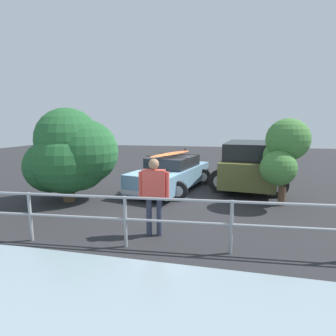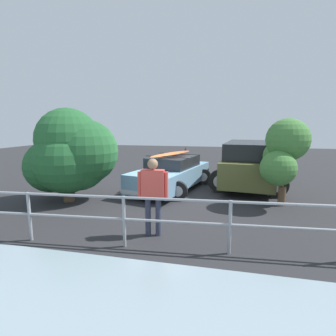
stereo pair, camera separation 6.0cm
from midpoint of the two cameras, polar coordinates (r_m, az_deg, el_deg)
ground_plane at (r=10.03m, az=-1.41°, el=-5.45°), size 44.00×44.00×0.02m
sedan_car at (r=10.53m, az=0.61°, el=-1.13°), size 3.04×4.68×1.59m
suv_car at (r=11.32m, az=17.04°, el=0.93°), size 3.15×4.69×1.87m
person_bystander at (r=6.00m, az=-3.36°, el=-4.81°), size 0.70×0.26×1.81m
railing_fence at (r=5.38m, az=1.62°, el=-10.25°), size 10.87×0.89×1.10m
bush_near_left at (r=9.36m, az=-20.65°, el=2.40°), size 3.19×2.48×3.12m
bush_near_right at (r=8.93m, az=23.61°, el=2.90°), size 1.50×1.77×2.76m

